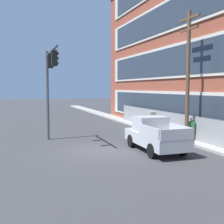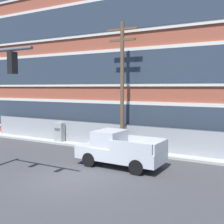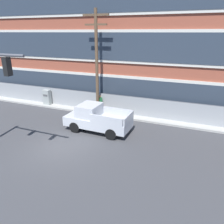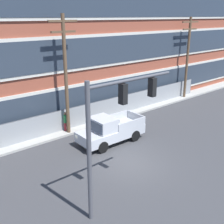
{
  "view_description": "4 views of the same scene",
  "coord_description": "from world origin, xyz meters",
  "views": [
    {
      "loc": [
        15.78,
        -4.63,
        3.75
      ],
      "look_at": [
        -2.6,
        1.85,
        2.05
      ],
      "focal_mm": 45.0,
      "sensor_mm": 36.0,
      "label": 1
    },
    {
      "loc": [
        8.41,
        -10.52,
        4.46
      ],
      "look_at": [
        1.02,
        2.64,
        3.12
      ],
      "focal_mm": 45.0,
      "sensor_mm": 36.0,
      "label": 2
    },
    {
      "loc": [
        7.82,
        -10.36,
        7.06
      ],
      "look_at": [
        2.87,
        1.94,
        2.17
      ],
      "focal_mm": 35.0,
      "sensor_mm": 36.0,
      "label": 3
    },
    {
      "loc": [
        -10.72,
        -10.82,
        8.65
      ],
      "look_at": [
        -0.09,
        1.58,
        3.01
      ],
      "focal_mm": 45.0,
      "sensor_mm": 36.0,
      "label": 4
    }
  ],
  "objects": [
    {
      "name": "sidewalk_building_side",
      "position": [
        0.0,
        6.92,
        0.08
      ],
      "size": [
        80.0,
        1.6,
        0.16
      ],
      "primitive_type": "cube",
      "color": "#9E9B93",
      "rests_on": "ground"
    },
    {
      "name": "utility_pole_near_corner",
      "position": [
        -0.31,
        6.41,
        4.83
      ],
      "size": [
        2.24,
        0.26,
        8.79
      ],
      "color": "brown",
      "rests_on": "ground"
    },
    {
      "name": "ground_plane",
      "position": [
        0.0,
        0.0,
        0.0
      ],
      "size": [
        160.0,
        160.0,
        0.0
      ],
      "primitive_type": "plane",
      "color": "#38383A"
    },
    {
      "name": "brick_mill_building",
      "position": [
        4.34,
        13.64,
        7.79
      ],
      "size": [
        48.56,
        12.44,
        15.55
      ],
      "color": "brown",
      "rests_on": "ground"
    },
    {
      "name": "chain_link_fence",
      "position": [
        1.56,
        7.06,
        0.93
      ],
      "size": [
        29.85,
        0.06,
        1.82
      ],
      "color": "gray",
      "rests_on": "ground"
    },
    {
      "name": "pickup_truck_silver",
      "position": [
        1.12,
        3.22,
        0.94
      ],
      "size": [
        5.01,
        2.21,
        2.0
      ],
      "color": "#B2B5BA",
      "rests_on": "ground"
    },
    {
      "name": "pedestrian_near_cabinet",
      "position": [
        -0.29,
        6.8,
        0.97
      ],
      "size": [
        0.43,
        0.46,
        1.69
      ],
      "color": "maroon",
      "rests_on": "ground"
    },
    {
      "name": "electrical_cabinet",
      "position": [
        -6.05,
        6.68,
        0.82
      ],
      "size": [
        0.75,
        0.49,
        1.64
      ],
      "color": "#939993",
      "rests_on": "ground"
    }
  ]
}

